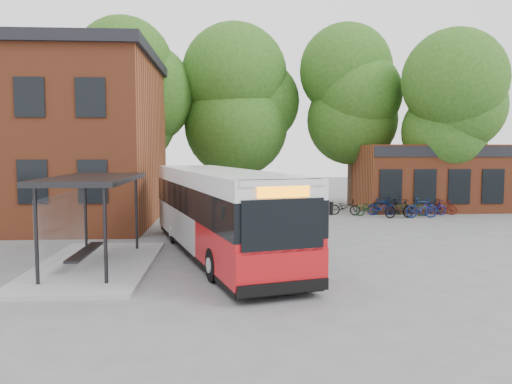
{
  "coord_description": "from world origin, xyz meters",
  "views": [
    {
      "loc": [
        -0.4,
        -16.73,
        3.69
      ],
      "look_at": [
        0.84,
        3.21,
        2.0
      ],
      "focal_mm": 35.0,
      "sensor_mm": 36.0,
      "label": 1
    }
  ],
  "objects": [
    {
      "name": "bicycle_3",
      "position": [
        9.02,
        9.55,
        0.53
      ],
      "size": [
        1.83,
        0.85,
        1.06
      ],
      "primitive_type": "imported",
      "rotation": [
        0.0,
        0.0,
        1.78
      ],
      "color": "black",
      "rests_on": "ground"
    },
    {
      "name": "bicycle_6",
      "position": [
        11.32,
        10.54,
        0.44
      ],
      "size": [
        1.74,
        0.92,
        0.87
      ],
      "primitive_type": "imported",
      "rotation": [
        0.0,
        0.0,
        1.78
      ],
      "color": "#080F60",
      "rests_on": "ground"
    },
    {
      "name": "bus_shelter",
      "position": [
        -4.5,
        -1.0,
        1.45
      ],
      "size": [
        3.6,
        7.0,
        2.9
      ],
      "primitive_type": null,
      "color": "black",
      "rests_on": "ground"
    },
    {
      "name": "shop_row",
      "position": [
        15.0,
        14.0,
        2.0
      ],
      "size": [
        14.0,
        6.2,
        4.0
      ],
      "primitive_type": null,
      "color": "brown",
      "rests_on": "ground"
    },
    {
      "name": "bicycle_1",
      "position": [
        8.43,
        10.81,
        0.48
      ],
      "size": [
        1.61,
        0.47,
        0.96
      ],
      "primitive_type": "imported",
      "rotation": [
        0.0,
        0.0,
        1.56
      ],
      "color": "#071445",
      "rests_on": "ground"
    },
    {
      "name": "tree_3",
      "position": [
        13.0,
        12.0,
        4.64
      ],
      "size": [
        7.04,
        7.04,
        9.28
      ],
      "primitive_type": null,
      "color": "#254F15",
      "rests_on": "ground"
    },
    {
      "name": "tree_0",
      "position": [
        -6.0,
        16.0,
        5.5
      ],
      "size": [
        7.92,
        7.92,
        11.0
      ],
      "primitive_type": null,
      "color": "#254F15",
      "rests_on": "ground"
    },
    {
      "name": "bicycle_4",
      "position": [
        10.02,
        10.6,
        0.46
      ],
      "size": [
        1.85,
        1.16,
        0.92
      ],
      "primitive_type": "imported",
      "rotation": [
        0.0,
        0.0,
        1.23
      ],
      "color": "#133A1B",
      "rests_on": "ground"
    },
    {
      "name": "bicycle_0",
      "position": [
        6.38,
        10.99,
        0.45
      ],
      "size": [
        1.82,
        1.12,
        0.9
      ],
      "primitive_type": "imported",
      "rotation": [
        0.0,
        0.0,
        1.25
      ],
      "color": "black",
      "rests_on": "ground"
    },
    {
      "name": "city_bus",
      "position": [
        -0.6,
        0.57,
        1.49
      ],
      "size": [
        5.63,
        12.0,
        2.99
      ],
      "primitive_type": null,
      "rotation": [
        0.0,
        0.0,
        0.28
      ],
      "color": "#B41116",
      "rests_on": "ground"
    },
    {
      "name": "bike_rail",
      "position": [
        9.28,
        10.0,
        0.19
      ],
      "size": [
        5.2,
        0.1,
        0.38
      ],
      "primitive_type": null,
      "color": "black",
      "rests_on": "ground"
    },
    {
      "name": "tree_1",
      "position": [
        1.0,
        17.0,
        5.2
      ],
      "size": [
        7.92,
        7.92,
        10.4
      ],
      "primitive_type": null,
      "color": "#254F15",
      "rests_on": "ground"
    },
    {
      "name": "bicycle_5",
      "position": [
        10.25,
        9.55,
        0.55
      ],
      "size": [
        1.87,
        0.69,
        1.1
      ],
      "primitive_type": "imported",
      "rotation": [
        0.0,
        0.0,
        1.67
      ],
      "color": "#0E1A43",
      "rests_on": "ground"
    },
    {
      "name": "ground",
      "position": [
        0.0,
        0.0,
        0.0
      ],
      "size": [
        100.0,
        100.0,
        0.0
      ],
      "primitive_type": "plane",
      "color": "#5C5C5E"
    },
    {
      "name": "bicycle_2",
      "position": [
        7.72,
        10.8,
        0.48
      ],
      "size": [
        1.94,
        1.26,
        0.96
      ],
      "primitive_type": "imported",
      "rotation": [
        0.0,
        0.0,
        1.95
      ],
      "color": "black",
      "rests_on": "ground"
    },
    {
      "name": "bicycle_7",
      "position": [
        12.04,
        10.83,
        0.45
      ],
      "size": [
        1.55,
        0.96,
        0.9
      ],
      "primitive_type": "imported",
      "rotation": [
        0.0,
        0.0,
        1.19
      ],
      "color": "#4F130C",
      "rests_on": "ground"
    },
    {
      "name": "tree_2",
      "position": [
        8.0,
        16.0,
        5.5
      ],
      "size": [
        7.92,
        7.92,
        11.0
      ],
      "primitive_type": null,
      "color": "#254F15",
      "rests_on": "ground"
    }
  ]
}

